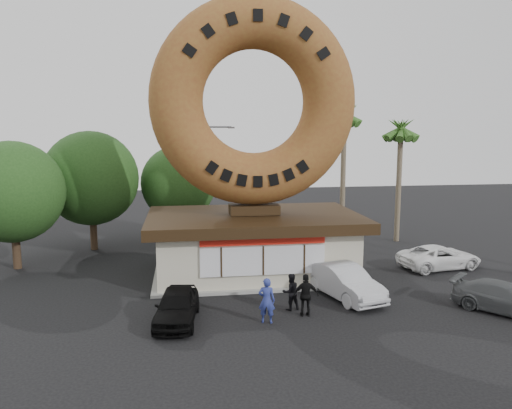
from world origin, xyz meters
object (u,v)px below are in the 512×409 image
object	(u,v)px
donut_shop	(254,242)
car_silver	(344,282)
street_lamp	(209,175)
car_black	(177,306)
car_grey	(506,298)
car_white	(440,257)
giant_donut	(254,102)
person_left	(267,300)
person_right	(306,295)
person_center	(291,292)

from	to	relation	value
donut_shop	car_silver	bearing A→B (deg)	-50.59
street_lamp	car_black	bearing A→B (deg)	-97.69
car_grey	car_white	world-z (taller)	car_white
donut_shop	car_white	distance (m)	10.53
giant_donut	car_black	bearing A→B (deg)	-122.83
person_left	car_grey	distance (m)	10.28
person_left	car_black	distance (m)	3.64
donut_shop	car_black	xyz separation A→B (m)	(-4.05, -6.27, -1.09)
street_lamp	car_silver	world-z (taller)	street_lamp
person_left	car_grey	size ratio (longest dim) A/B	0.43
street_lamp	donut_shop	bearing A→B (deg)	-79.50
giant_donut	person_left	distance (m)	10.71
street_lamp	person_right	xyz separation A→B (m)	(3.13, -16.39, -3.58)
car_silver	giant_donut	bearing A→B (deg)	112.68
person_center	car_silver	xyz separation A→B (m)	(2.80, 1.18, -0.04)
giant_donut	street_lamp	xyz separation A→B (m)	(-1.86, 10.00, -4.65)
person_left	person_right	world-z (taller)	person_left
giant_donut	person_center	xyz separation A→B (m)	(0.80, -5.57, -8.33)
street_lamp	person_left	world-z (taller)	street_lamp
giant_donut	car_grey	world-z (taller)	giant_donut
street_lamp	car_white	xyz separation A→B (m)	(12.31, -10.42, -3.83)
car_silver	car_white	world-z (taller)	car_silver
car_silver	car_white	bearing A→B (deg)	13.41
person_center	donut_shop	bearing A→B (deg)	-95.83
car_white	car_black	bearing A→B (deg)	102.77
person_right	car_silver	distance (m)	3.06
donut_shop	car_grey	size ratio (longest dim) A/B	2.57
person_right	car_grey	xyz separation A→B (m)	(8.52, -0.84, -0.27)
car_silver	street_lamp	bearing A→B (deg)	94.12
person_left	car_silver	distance (m)	4.76
street_lamp	person_left	distance (m)	17.30
giant_donut	car_silver	bearing A→B (deg)	-50.69
donut_shop	car_white	bearing A→B (deg)	-2.24
donut_shop	person_right	size ratio (longest dim) A/B	6.22
giant_donut	car_grey	size ratio (longest dim) A/B	2.45
person_right	car_grey	size ratio (longest dim) A/B	0.41
car_white	donut_shop	bearing A→B (deg)	78.55
donut_shop	person_left	size ratio (longest dim) A/B	6.01
person_left	car_grey	world-z (taller)	person_left
giant_donut	car_silver	size ratio (longest dim) A/B	2.31
street_lamp	car_silver	distance (m)	15.83
person_left	person_right	size ratio (longest dim) A/B	1.03
person_center	car_white	size ratio (longest dim) A/B	0.34
person_right	car_silver	bearing A→B (deg)	-134.17
car_black	car_silver	world-z (taller)	car_silver
street_lamp	person_center	xyz separation A→B (m)	(2.65, -15.57, -3.68)
giant_donut	person_center	bearing A→B (deg)	-81.84
person_left	car_silver	world-z (taller)	person_left
person_left	person_center	distance (m)	1.82
donut_shop	giant_donut	distance (m)	7.37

